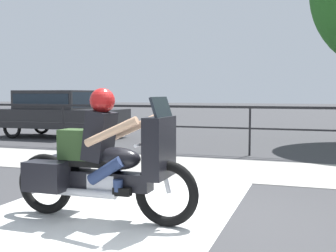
# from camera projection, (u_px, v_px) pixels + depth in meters

# --- Properties ---
(ground_plane) EXTENTS (120.00, 120.00, 0.00)m
(ground_plane) POSITION_uv_depth(u_px,v_px,m) (187.00, 219.00, 4.93)
(ground_plane) COLOR #38383A
(sidewalk_band) EXTENTS (44.00, 2.40, 0.01)m
(sidewalk_band) POSITION_uv_depth(u_px,v_px,m) (235.00, 169.00, 8.14)
(sidewalk_band) COLOR #99968E
(sidewalk_band) RESTS_ON ground
(crosswalk_band) EXTENTS (2.95, 6.00, 0.01)m
(crosswalk_band) POSITION_uv_depth(u_px,v_px,m) (102.00, 216.00, 5.06)
(crosswalk_band) COLOR silver
(crosswalk_band) RESTS_ON ground
(fence_railing) EXTENTS (36.00, 0.05, 1.18)m
(fence_railing) POSITION_uv_depth(u_px,v_px,m) (250.00, 117.00, 9.93)
(fence_railing) COLOR black
(fence_railing) RESTS_ON ground
(motorcycle) EXTENTS (2.31, 0.76, 1.54)m
(motorcycle) POSITION_uv_depth(u_px,v_px,m) (103.00, 162.00, 4.87)
(motorcycle) COLOR black
(motorcycle) RESTS_ON ground
(parked_car) EXTENTS (4.36, 1.73, 1.58)m
(parked_car) POSITION_uv_depth(u_px,v_px,m) (58.00, 111.00, 14.13)
(parked_car) COLOR #232326
(parked_car) RESTS_ON ground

